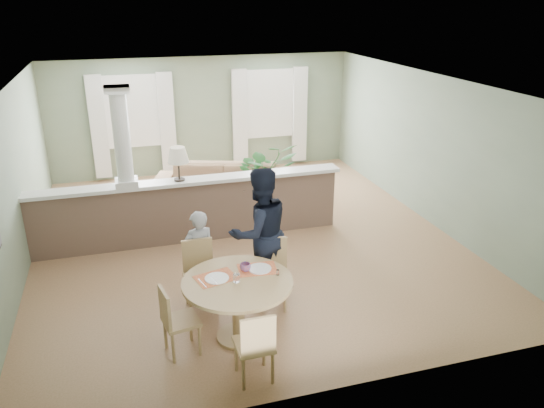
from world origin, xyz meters
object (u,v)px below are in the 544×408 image
object	(u,v)px
sofa	(223,187)
chair_far_man	(272,269)
chair_far_boy	(200,272)
man_person	(260,233)
chair_side	(175,318)
dining_table	(238,292)
chair_near	(256,344)
child_person	(199,255)
houseplant	(266,174)

from	to	relation	value
sofa	chair_far_man	bearing A→B (deg)	-72.90
chair_far_boy	man_person	distance (m)	0.97
sofa	chair_side	size ratio (longest dim) A/B	3.14
sofa	dining_table	xyz separation A→B (m)	(-0.71, -4.43, 0.24)
chair_near	chair_side	distance (m)	1.07
chair_near	chair_side	size ratio (longest dim) A/B	1.02
child_person	sofa	bearing A→B (deg)	-121.47
chair_far_boy	child_person	xyz separation A→B (m)	(0.04, 0.26, 0.12)
dining_table	man_person	distance (m)	1.16
dining_table	child_person	xyz separation A→B (m)	(-0.29, 1.12, 0.00)
dining_table	man_person	xyz separation A→B (m)	(0.54, 0.98, 0.29)
sofa	houseplant	size ratio (longest dim) A/B	2.07
chair_far_man	houseplant	bearing A→B (deg)	91.81
chair_near	child_person	world-z (taller)	child_person
chair_near	man_person	world-z (taller)	man_person
chair_far_man	child_person	xyz separation A→B (m)	(-0.92, 0.46, 0.13)
houseplant	chair_far_boy	distance (m)	3.84
dining_table	chair_near	bearing A→B (deg)	-90.40
chair_far_boy	child_person	bearing A→B (deg)	80.90
chair_far_boy	chair_far_man	size ratio (longest dim) A/B	1.01
sofa	man_person	bearing A→B (deg)	-74.38
chair_far_man	chair_side	xyz separation A→B (m)	(-1.40, -0.76, -0.04)
chair_far_boy	chair_far_man	xyz separation A→B (m)	(0.96, -0.20, -0.00)
houseplant	chair_far_man	distance (m)	3.67
sofa	chair_far_boy	size ratio (longest dim) A/B	2.89
chair_far_man	child_person	bearing A→B (deg)	169.91
dining_table	chair_far_man	bearing A→B (deg)	46.53
child_person	man_person	size ratio (longest dim) A/B	0.69
man_person	sofa	bearing A→B (deg)	-106.07
chair_side	houseplant	bearing A→B (deg)	-38.88
dining_table	man_person	bearing A→B (deg)	60.88
chair_near	chair_side	world-z (taller)	chair_near
man_person	dining_table	bearing A→B (deg)	47.58
chair_far_boy	sofa	bearing A→B (deg)	73.59
dining_table	chair_far_boy	distance (m)	0.93
sofa	chair_side	world-z (taller)	chair_side
houseplant	chair_far_boy	size ratio (longest dim) A/B	1.40
houseplant	dining_table	size ratio (longest dim) A/B	1.00
chair_far_man	dining_table	bearing A→B (deg)	-117.13
houseplant	man_person	xyz separation A→B (m)	(-1.00, -3.23, 0.27)
chair_far_boy	chair_near	world-z (taller)	chair_far_boy
chair_side	dining_table	bearing A→B (deg)	-93.46
sofa	chair_near	bearing A→B (deg)	-79.36
chair_side	child_person	xyz separation A→B (m)	(0.48, 1.21, 0.16)
houseplant	child_person	world-z (taller)	houseplant
houseplant	dining_table	world-z (taller)	houseplant
chair_far_boy	chair_far_man	world-z (taller)	chair_far_boy
child_person	man_person	distance (m)	0.89
dining_table	sofa	bearing A→B (deg)	80.86
chair_near	sofa	bearing A→B (deg)	-98.50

